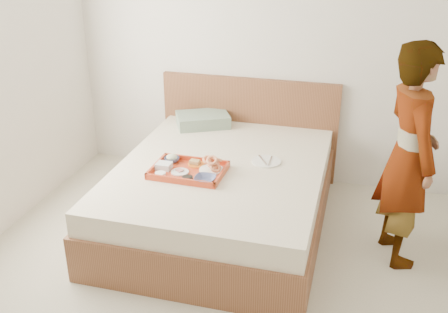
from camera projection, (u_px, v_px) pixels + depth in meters
name	position (u px, v px, depth m)	size (l,w,h in m)	color
ground	(197.00, 306.00, 3.33)	(3.50, 4.00, 0.01)	beige
wall_back	(264.00, 39.00, 4.54)	(3.50, 0.01, 2.60)	silver
bed	(221.00, 195.00, 4.12)	(1.65, 2.00, 0.53)	brown
headboard	(249.00, 127.00, 4.89)	(1.65, 0.06, 0.95)	brown
pillow	(203.00, 120.00, 4.76)	(0.46, 0.32, 0.11)	gray
tray	(188.00, 170.00, 3.87)	(0.54, 0.39, 0.05)	#C65128
prawn_plate	(211.00, 170.00, 3.89)	(0.19, 0.19, 0.01)	white
navy_bowl_big	(205.00, 179.00, 3.72)	(0.15, 0.15, 0.04)	navy
sauce_dish	(187.00, 179.00, 3.74)	(0.08, 0.08, 0.03)	black
meat_plate	(180.00, 172.00, 3.86)	(0.13, 0.13, 0.01)	white
bread_plate	(196.00, 164.00, 3.98)	(0.13, 0.13, 0.01)	orange
salad_bowl	(172.00, 160.00, 4.02)	(0.12, 0.12, 0.04)	navy
plastic_tub	(164.00, 166.00, 3.90)	(0.11, 0.09, 0.05)	silver
cheese_round	(160.00, 174.00, 3.80)	(0.08, 0.08, 0.03)	white
dinner_plate	(266.00, 161.00, 4.06)	(0.23, 0.23, 0.01)	white
person	(409.00, 156.00, 3.53)	(0.58, 0.38, 1.58)	white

